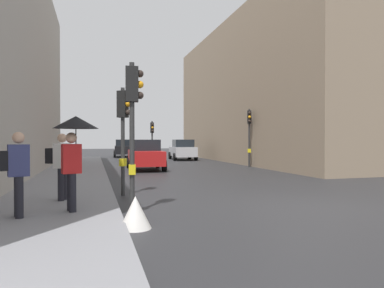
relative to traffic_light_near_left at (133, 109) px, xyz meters
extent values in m
plane|color=#28282B|center=(4.33, -0.34, -2.49)|extent=(120.00, 120.00, 0.00)
cube|color=gray|center=(-1.87, 5.66, -2.41)|extent=(3.10, 40.00, 0.16)
cube|color=gray|center=(14.99, 17.61, 3.04)|extent=(12.00, 25.38, 11.07)
cylinder|color=#2D2D2D|center=(-0.02, 0.00, -0.69)|extent=(0.12, 0.12, 3.61)
cube|color=black|center=(-0.02, 0.00, 0.60)|extent=(0.32, 0.26, 0.84)
cube|color=yellow|center=(-0.02, 0.00, -1.44)|extent=(0.18, 0.21, 0.24)
sphere|color=#2D231E|center=(0.17, -0.01, 0.86)|extent=(0.18, 0.18, 0.18)
sphere|color=orange|center=(0.17, -0.01, 0.60)|extent=(0.18, 0.18, 0.18)
sphere|color=#2D231E|center=(0.17, -0.01, 0.34)|extent=(0.18, 0.18, 0.18)
cylinder|color=#2D2D2D|center=(3.60, 19.39, -0.88)|extent=(0.12, 0.12, 3.23)
cube|color=black|center=(3.60, 19.39, 0.22)|extent=(0.25, 0.31, 0.84)
cube|color=yellow|center=(3.60, 19.39, -1.44)|extent=(0.21, 0.17, 0.24)
sphere|color=#2D231E|center=(3.61, 19.20, 0.48)|extent=(0.18, 0.18, 0.18)
sphere|color=orange|center=(3.61, 19.20, 0.22)|extent=(0.18, 0.18, 0.18)
sphere|color=#2D231E|center=(3.61, 19.20, -0.04)|extent=(0.18, 0.18, 0.18)
cylinder|color=#2D2D2D|center=(-0.02, 2.75, -0.79)|extent=(0.12, 0.12, 3.40)
cube|color=black|center=(-0.02, 2.75, 0.39)|extent=(0.38, 0.37, 0.84)
cube|color=yellow|center=(-0.02, 2.75, -1.44)|extent=(0.25, 0.26, 0.24)
sphere|color=#2D231E|center=(0.13, 2.64, 0.65)|extent=(0.18, 0.18, 0.18)
sphere|color=orange|center=(0.13, 2.64, 0.39)|extent=(0.18, 0.18, 0.18)
sphere|color=#2D231E|center=(0.13, 2.64, 0.13)|extent=(0.18, 0.18, 0.18)
cylinder|color=#2D2D2D|center=(8.69, 12.14, -0.63)|extent=(0.12, 0.12, 3.72)
cube|color=black|center=(8.69, 12.14, 0.70)|extent=(0.33, 0.36, 0.84)
cube|color=yellow|center=(8.69, 12.14, -1.44)|extent=(0.24, 0.22, 0.24)
sphere|color=#2D231E|center=(8.63, 11.96, 0.96)|extent=(0.18, 0.18, 0.18)
sphere|color=orange|center=(8.63, 11.96, 0.70)|extent=(0.18, 0.18, 0.18)
sphere|color=#2D231E|center=(8.63, 11.96, 0.44)|extent=(0.18, 0.18, 0.18)
cube|color=red|center=(2.00, 11.95, -1.77)|extent=(1.97, 4.27, 0.80)
cube|color=black|center=(2.01, 12.20, -1.05)|extent=(1.68, 2.06, 0.64)
cylinder|color=black|center=(2.85, 10.57, -2.17)|extent=(0.25, 0.65, 0.64)
cylinder|color=black|center=(1.05, 10.64, -2.17)|extent=(0.25, 0.65, 0.64)
cylinder|color=black|center=(2.96, 13.27, -2.17)|extent=(0.25, 0.65, 0.64)
cylinder|color=black|center=(1.16, 13.34, -2.17)|extent=(0.25, 0.65, 0.64)
cube|color=#BCBCC1|center=(6.56, 21.17, -1.77)|extent=(2.08, 4.31, 0.80)
cube|color=black|center=(6.54, 20.92, -1.05)|extent=(1.73, 2.10, 0.64)
cylinder|color=black|center=(5.75, 22.57, -2.17)|extent=(0.26, 0.65, 0.64)
cylinder|color=black|center=(7.55, 22.45, -2.17)|extent=(0.26, 0.65, 0.64)
cylinder|color=black|center=(5.57, 19.88, -2.17)|extent=(0.26, 0.65, 0.64)
cylinder|color=black|center=(7.37, 19.76, -2.17)|extent=(0.26, 0.65, 0.64)
cube|color=black|center=(2.05, 27.80, -1.77)|extent=(2.04, 4.30, 0.80)
cube|color=black|center=(2.07, 28.05, -1.05)|extent=(1.71, 2.09, 0.64)
cylinder|color=black|center=(2.87, 26.40, -2.17)|extent=(0.26, 0.65, 0.64)
cylinder|color=black|center=(1.08, 26.50, -2.17)|extent=(0.26, 0.65, 0.64)
cylinder|color=black|center=(3.03, 29.09, -2.17)|extent=(0.26, 0.65, 0.64)
cylinder|color=black|center=(1.23, 29.20, -2.17)|extent=(0.26, 0.65, 0.64)
cylinder|color=black|center=(-1.42, -0.10, -1.91)|extent=(0.16, 0.16, 0.85)
cylinder|color=black|center=(-1.37, -0.30, -1.91)|extent=(0.16, 0.16, 0.85)
cube|color=red|center=(-1.39, -0.20, -1.15)|extent=(0.45, 0.36, 0.66)
sphere|color=tan|center=(-1.39, -0.20, -0.68)|extent=(0.24, 0.24, 0.24)
cylinder|color=black|center=(-1.30, -0.17, -0.90)|extent=(0.02, 0.02, 0.90)
cone|color=black|center=(-1.30, -0.17, -0.33)|extent=(1.00, 1.00, 0.28)
cylinder|color=black|center=(-1.69, 1.47, -1.91)|extent=(0.16, 0.16, 0.85)
cylinder|color=black|center=(-1.74, 1.28, -1.91)|extent=(0.16, 0.16, 0.85)
cube|color=silver|center=(-1.72, 1.38, -1.15)|extent=(0.46, 0.36, 0.66)
sphere|color=tan|center=(-1.72, 1.38, -0.68)|extent=(0.24, 0.24, 0.24)
cube|color=black|center=(-2.00, 1.46, -1.15)|extent=(0.27, 0.32, 0.40)
cylinder|color=black|center=(-2.44, -0.46, -1.91)|extent=(0.16, 0.16, 0.85)
cylinder|color=black|center=(-2.38, -0.65, -1.91)|extent=(0.16, 0.16, 0.85)
cube|color=navy|center=(-2.41, -0.55, -1.15)|extent=(0.46, 0.36, 0.66)
sphere|color=tan|center=(-2.41, -0.55, -0.68)|extent=(0.24, 0.24, 0.24)
cube|color=black|center=(-2.70, -0.64, -1.15)|extent=(0.27, 0.33, 0.40)
cone|color=silver|center=(-0.12, -1.50, -2.17)|extent=(0.64, 0.64, 0.65)
camera|label=1|loc=(-0.91, -8.49, -0.72)|focal=32.83mm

